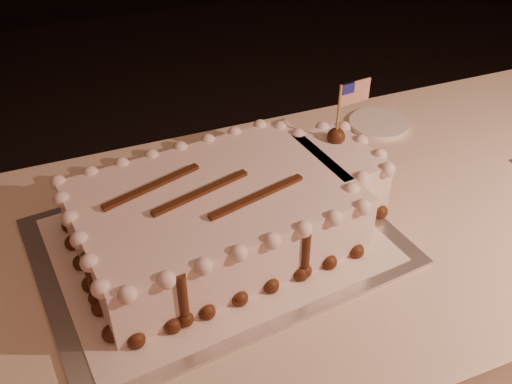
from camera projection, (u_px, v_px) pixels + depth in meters
name	position (u px, v px, depth m)	size (l,w,h in m)	color
banquet_table	(322.00, 338.00, 1.34)	(2.40, 0.80, 0.75)	beige
cake_board	(216.00, 241.00, 1.05)	(0.63, 0.47, 0.01)	silver
doily	(216.00, 239.00, 1.05)	(0.56, 0.43, 0.00)	white
sheet_cake	(231.00, 210.00, 1.03)	(0.60, 0.39, 0.24)	white
side_plate	(379.00, 124.00, 1.39)	(0.15, 0.15, 0.01)	white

